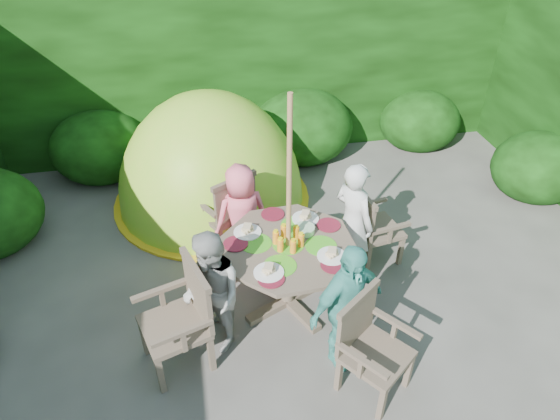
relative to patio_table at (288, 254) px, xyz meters
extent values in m
plane|color=#4A4742|center=(0.21, -0.44, -0.63)|extent=(60.00, 60.00, 0.00)
cube|color=black|center=(0.21, 3.56, 0.62)|extent=(9.00, 1.00, 2.50)
cylinder|color=#4A3D30|center=(0.00, 0.00, -0.28)|extent=(0.12, 0.12, 0.71)
cube|color=#4A3D30|center=(0.00, 0.00, -0.60)|extent=(0.89, 0.49, 0.06)
cube|color=#4A3D30|center=(0.00, 0.00, -0.60)|extent=(0.49, 0.89, 0.06)
cylinder|color=#4A3D30|center=(0.00, 0.00, 0.10)|extent=(1.71, 1.71, 0.04)
cylinder|color=green|center=(-0.13, -0.27, 0.12)|extent=(0.29, 0.29, 0.00)
cylinder|color=green|center=(0.28, -0.08, 0.12)|extent=(0.29, 0.29, 0.00)
cylinder|color=green|center=(-0.29, 0.07, 0.12)|extent=(0.29, 0.29, 0.00)
cylinder|color=green|center=(0.12, 0.26, 0.12)|extent=(0.29, 0.29, 0.00)
cylinder|color=green|center=(0.00, 0.00, 0.12)|extent=(0.29, 0.29, 0.00)
cylinder|color=white|center=(0.23, 0.34, 0.13)|extent=(0.26, 0.26, 0.01)
cylinder|color=white|center=(-0.34, 0.24, 0.13)|extent=(0.26, 0.26, 0.01)
cylinder|color=white|center=(-0.24, -0.34, 0.13)|extent=(0.26, 0.26, 0.01)
cylinder|color=white|center=(0.34, -0.24, 0.13)|extent=(0.26, 0.26, 0.01)
cylinder|color=red|center=(0.43, 0.20, 0.13)|extent=(0.23, 0.23, 0.01)
cylinder|color=red|center=(-0.06, 0.47, 0.13)|extent=(0.23, 0.23, 0.01)
cylinder|color=red|center=(-0.47, 0.09, 0.13)|extent=(0.23, 0.23, 0.01)
cylinder|color=red|center=(-0.24, -0.42, 0.13)|extent=(0.23, 0.23, 0.01)
cylinder|color=red|center=(0.32, -0.35, 0.13)|extent=(0.23, 0.23, 0.01)
cylinder|color=#51AA41|center=(0.18, 0.14, 0.15)|extent=(0.19, 0.19, 0.06)
cylinder|color=#9D6D3E|center=(0.00, 0.00, 0.47)|extent=(0.06, 0.06, 2.20)
cube|color=#4A3D30|center=(1.07, 0.50, -0.24)|extent=(0.52, 0.54, 0.04)
cube|color=#4A3D30|center=(1.30, 0.34, -0.44)|extent=(0.05, 0.05, 0.38)
cube|color=#4A3D30|center=(1.23, 0.72, -0.44)|extent=(0.05, 0.05, 0.38)
cube|color=#4A3D30|center=(0.91, 0.27, -0.44)|extent=(0.05, 0.05, 0.38)
cube|color=#4A3D30|center=(0.84, 0.65, -0.44)|extent=(0.05, 0.05, 0.38)
cube|color=#4A3D30|center=(0.85, 0.46, 0.00)|extent=(0.12, 0.47, 0.45)
cube|color=#4A3D30|center=(1.11, 0.27, -0.07)|extent=(0.45, 0.12, 0.04)
cube|color=#4A3D30|center=(1.02, 0.73, -0.07)|extent=(0.45, 0.12, 0.04)
cube|color=#4A3D30|center=(-1.07, -0.50, -0.20)|extent=(0.64, 0.66, 0.05)
cube|color=#4A3D30|center=(-1.35, -0.36, -0.42)|extent=(0.06, 0.06, 0.42)
cube|color=#4A3D30|center=(-1.21, -0.78, -0.42)|extent=(0.06, 0.06, 0.42)
cube|color=#4A3D30|center=(-0.93, -0.22, -0.42)|extent=(0.06, 0.06, 0.42)
cube|color=#4A3D30|center=(-0.79, -0.64, -0.42)|extent=(0.06, 0.06, 0.42)
cube|color=#4A3D30|center=(-0.84, -0.42, 0.08)|extent=(0.20, 0.51, 0.50)
cube|color=#4A3D30|center=(-1.16, -0.25, 0.01)|extent=(0.49, 0.21, 0.04)
cube|color=#4A3D30|center=(-0.99, -0.75, 0.01)|extent=(0.49, 0.21, 0.04)
cube|color=#4A3D30|center=(-0.50, 1.07, -0.21)|extent=(0.68, 0.67, 0.05)
cube|color=#4A3D30|center=(-0.42, 1.36, -0.43)|extent=(0.07, 0.07, 0.41)
cube|color=#4A3D30|center=(-0.79, 1.15, -0.43)|extent=(0.07, 0.07, 0.41)
cube|color=#4A3D30|center=(-0.21, 0.99, -0.43)|extent=(0.07, 0.07, 0.41)
cube|color=#4A3D30|center=(-0.58, 0.78, -0.43)|extent=(0.07, 0.07, 0.41)
cube|color=#4A3D30|center=(-0.39, 0.86, 0.05)|extent=(0.46, 0.28, 0.48)
cube|color=#4A3D30|center=(-0.28, 1.19, -0.02)|extent=(0.28, 0.45, 0.04)
cube|color=#4A3D30|center=(-0.72, 0.94, -0.02)|extent=(0.28, 0.45, 0.04)
cube|color=#4A3D30|center=(0.49, -1.07, -0.23)|extent=(0.66, 0.66, 0.05)
cube|color=#4A3D30|center=(0.46, -1.36, -0.44)|extent=(0.06, 0.06, 0.39)
cube|color=#4A3D30|center=(0.78, -1.11, -0.44)|extent=(0.06, 0.06, 0.39)
cube|color=#4A3D30|center=(0.21, -1.03, -0.44)|extent=(0.06, 0.06, 0.39)
cube|color=#4A3D30|center=(0.53, -0.79, -0.44)|extent=(0.06, 0.06, 0.39)
cube|color=#4A3D30|center=(0.36, -0.90, 0.02)|extent=(0.40, 0.32, 0.46)
cube|color=#4A3D30|center=(0.30, -1.22, -0.05)|extent=(0.32, 0.39, 0.04)
cube|color=#4A3D30|center=(0.69, -0.93, -0.05)|extent=(0.32, 0.39, 0.04)
imported|color=silver|center=(0.72, 0.34, 0.03)|extent=(0.50, 0.57, 1.31)
imported|color=#A4A59F|center=(-0.73, -0.34, -0.03)|extent=(0.62, 0.70, 1.21)
imported|color=#F8667C|center=(-0.34, 0.72, -0.04)|extent=(0.65, 0.51, 1.17)
imported|color=#4BAFA1|center=(0.33, -0.73, 0.00)|extent=(0.80, 0.57, 1.25)
ellipsoid|color=#88D128|center=(-0.58, 1.96, -0.63)|extent=(2.83, 2.83, 2.82)
ellipsoid|color=black|center=(-0.38, 1.19, -0.63)|extent=(0.87, 0.61, 0.97)
cylinder|color=gold|center=(-0.58, 1.96, -0.61)|extent=(2.47, 2.47, 0.03)
camera|label=1|loc=(-0.73, -3.40, 3.02)|focal=32.00mm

